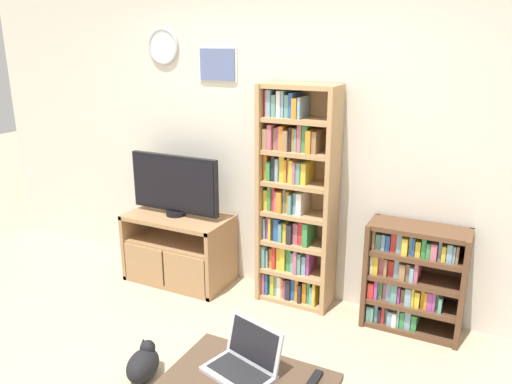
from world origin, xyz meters
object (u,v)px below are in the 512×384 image
at_px(tv_stand, 178,248).
at_px(laptop, 245,360).
at_px(bookshelf_tall, 294,201).
at_px(cat, 144,364).
at_px(bookshelf_short, 411,277).
at_px(remote_far_from_laptop, 314,380).
at_px(television, 175,185).

bearing_deg(tv_stand, laptop, -44.68).
relative_size(bookshelf_tall, cat, 3.87).
relative_size(laptop, cat, 0.91).
bearing_deg(cat, bookshelf_short, 33.16).
distance_m(bookshelf_short, laptop, 1.67).
bearing_deg(laptop, remote_far_from_laptop, 28.02).
xyz_separation_m(laptop, cat, (-0.84, 0.16, -0.40)).
bearing_deg(bookshelf_tall, cat, -108.20).
relative_size(bookshelf_tall, laptop, 4.25).
height_order(laptop, cat, laptop).
distance_m(bookshelf_tall, remote_far_from_laptop, 1.72).
xyz_separation_m(television, bookshelf_short, (2.05, 0.12, -0.49)).
height_order(bookshelf_short, remote_far_from_laptop, bookshelf_short).
height_order(bookshelf_tall, laptop, bookshelf_tall).
bearing_deg(tv_stand, cat, -64.50).
relative_size(tv_stand, bookshelf_tall, 0.52).
distance_m(television, bookshelf_tall, 1.10).
relative_size(bookshelf_short, laptop, 1.95).
height_order(laptop, remote_far_from_laptop, laptop).
bearing_deg(remote_far_from_laptop, television, -35.46).
bearing_deg(television, laptop, -44.70).
bearing_deg(remote_far_from_laptop, cat, -2.55).
height_order(tv_stand, bookshelf_short, bookshelf_short).
distance_m(tv_stand, cat, 1.41).
bearing_deg(tv_stand, bookshelf_tall, 7.89).
bearing_deg(laptop, cat, -174.76).
relative_size(television, bookshelf_tall, 0.48).
xyz_separation_m(bookshelf_tall, remote_far_from_laptop, (0.74, -1.49, -0.43)).
distance_m(television, remote_far_from_laptop, 2.33).
xyz_separation_m(tv_stand, bookshelf_short, (2.03, 0.14, 0.10)).
height_order(tv_stand, laptop, laptop).
relative_size(laptop, remote_far_from_laptop, 2.65).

